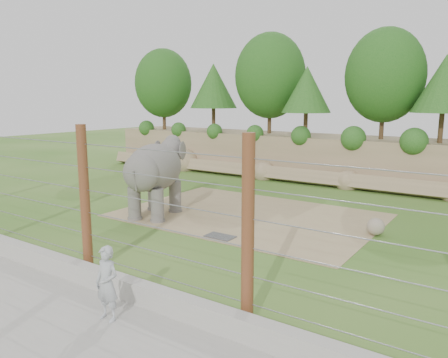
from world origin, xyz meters
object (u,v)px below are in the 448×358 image
Objects in this scene: elephant at (155,179)px; barrier_fence at (85,201)px; stone_ball at (376,227)px; zookeeper at (107,284)px.

barrier_fence reaches higher than elephant.
stone_ball is 9.65m from zookeeper.
zookeeper is (2.44, -1.45, -1.18)m from barrier_fence.
elephant is 2.33× the size of zookeeper.
elephant is at bearing -164.10° from stone_ball.
stone_ball is at bearing 54.42° from barrier_fence.
zookeeper is at bearing -108.52° from stone_ball.
zookeeper reaches higher than stone_ball.
barrier_fence is 12.54× the size of zookeeper.
zookeeper is at bearing -69.40° from elephant.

